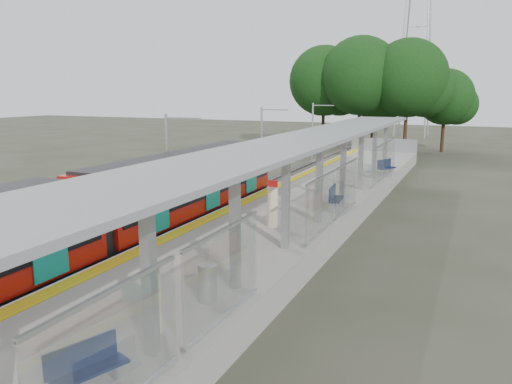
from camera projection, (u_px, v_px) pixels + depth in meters
trackbed at (209, 216)px, 26.00m from camera, size 3.00×70.00×0.24m
platform at (290, 217)px, 24.12m from camera, size 6.00×50.00×1.00m
tactile_strip at (243, 202)px, 25.04m from camera, size 0.60×50.00×0.02m
end_fence at (384, 145)px, 46.22m from camera, size 6.00×0.10×1.20m
train at (81, 221)px, 17.48m from camera, size 2.74×27.60×3.62m
canopy at (297, 152)px, 19.33m from camera, size 3.27×38.00×3.66m
tree_cluster at (374, 81)px, 52.47m from camera, size 19.30×11.69×12.12m
catenary_masts at (169, 163)px, 25.23m from camera, size 2.08×48.16×5.40m
bench_near at (86, 366)px, 9.25m from camera, size 0.93×1.48×0.97m
bench_mid at (335, 197)px, 23.57m from camera, size 0.67×1.67×1.11m
bench_far at (386, 167)px, 33.20m from camera, size 1.06×1.59×1.05m
info_pillar_near at (152, 299)px, 11.44m from camera, size 0.43×0.43×1.89m
info_pillar_far at (273, 207)px, 20.46m from camera, size 0.44×0.44×1.96m
litter_bin at (208, 283)px, 13.23m from camera, size 0.66×0.66×1.03m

